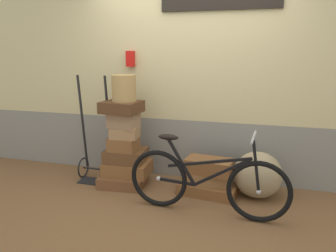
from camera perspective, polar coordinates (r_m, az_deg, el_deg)
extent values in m
cube|color=brown|center=(3.88, 0.55, -13.19)|extent=(9.07, 5.20, 0.06)
cube|color=gray|center=(4.49, 3.45, -3.68)|extent=(7.07, 0.20, 0.79)
cube|color=#CCBC84|center=(4.31, 3.71, 14.85)|extent=(7.07, 0.20, 2.07)
cube|color=red|center=(4.40, -6.54, 11.52)|extent=(0.10, 0.08, 0.20)
cube|color=brown|center=(4.30, -7.75, -9.17)|extent=(0.60, 0.52, 0.14)
cube|color=brown|center=(4.25, -7.03, -7.19)|extent=(0.58, 0.44, 0.17)
cube|color=brown|center=(4.21, -7.28, -5.03)|extent=(0.51, 0.43, 0.16)
cube|color=brown|center=(4.13, -7.72, -3.10)|extent=(0.34, 0.30, 0.16)
cube|color=#9E754C|center=(4.09, -7.48, -1.17)|extent=(0.35, 0.30, 0.13)
cube|color=#937051|center=(4.07, -7.71, 1.04)|extent=(0.37, 0.31, 0.18)
cube|color=#4C2D19|center=(4.04, -8.04, 3.29)|extent=(0.48, 0.44, 0.14)
cube|color=brown|center=(4.04, 6.94, -10.70)|extent=(0.72, 0.46, 0.13)
cube|color=olive|center=(4.01, 6.72, -8.85)|extent=(0.58, 0.35, 0.13)
cube|color=brown|center=(3.94, 7.14, -6.89)|extent=(0.57, 0.36, 0.17)
cylinder|color=#A8844C|center=(4.01, -7.67, 6.53)|extent=(0.29, 0.29, 0.32)
torus|color=black|center=(4.61, -14.46, -6.98)|extent=(0.02, 0.28, 0.28)
torus|color=black|center=(4.42, -9.56, -7.64)|extent=(0.02, 0.28, 0.28)
cylinder|color=black|center=(4.51, -12.07, -7.31)|extent=(0.43, 0.02, 0.02)
cylinder|color=black|center=(4.43, -14.58, 0.57)|extent=(0.03, 0.15, 1.24)
cylinder|color=black|center=(4.25, -10.24, 0.29)|extent=(0.03, 0.15, 1.24)
cube|color=black|center=(4.47, -12.65, -9.34)|extent=(0.39, 0.22, 0.02)
ellipsoid|color=#9E8966|center=(3.99, 15.28, -8.17)|extent=(0.56, 0.47, 0.55)
torus|color=black|center=(3.62, -1.65, -9.10)|extent=(0.64, 0.08, 0.64)
sphere|color=#B2B2B7|center=(3.62, -1.65, -9.10)|extent=(0.05, 0.05, 0.05)
torus|color=black|center=(3.42, 15.46, -10.94)|extent=(0.64, 0.08, 0.64)
sphere|color=#B2B2B7|center=(3.42, 15.46, -10.94)|extent=(0.05, 0.05, 0.05)
cube|color=black|center=(3.40, 9.38, -7.90)|extent=(0.59, 0.06, 0.38)
cube|color=black|center=(3.46, 2.33, -6.23)|extent=(0.31, 0.04, 0.49)
cube|color=black|center=(3.56, 1.42, -9.61)|extent=(0.40, 0.05, 0.04)
cube|color=black|center=(3.39, 7.01, -6.26)|extent=(0.87, 0.07, 0.20)
cube|color=black|center=(3.33, 15.04, -6.77)|extent=(0.11, 0.03, 0.53)
ellipsoid|color=black|center=(3.43, 0.06, -1.93)|extent=(0.22, 0.10, 0.06)
cylinder|color=#A5A5AD|center=(3.25, 14.63, -1.88)|extent=(0.05, 0.46, 0.02)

